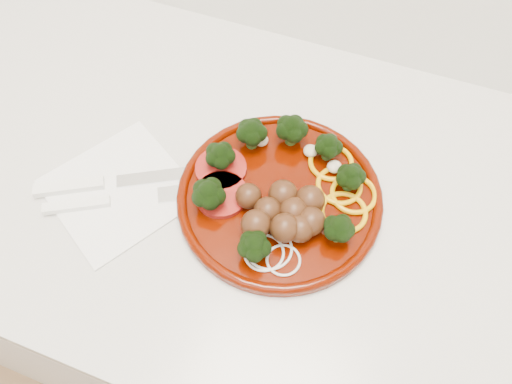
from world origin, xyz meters
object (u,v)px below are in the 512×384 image
(napkin, at_px, (119,190))
(knife, at_px, (99,183))
(plate, at_px, (281,194))
(fork, at_px, (96,203))

(napkin, height_order, knife, knife)
(knife, bearing_deg, plate, -14.10)
(knife, relative_size, fork, 1.13)
(plate, xyz_separation_m, knife, (-0.24, -0.07, -0.01))
(napkin, bearing_deg, knife, -173.06)
(napkin, xyz_separation_m, knife, (-0.03, -0.00, 0.01))
(napkin, distance_m, knife, 0.03)
(plate, bearing_deg, knife, -164.49)
(napkin, relative_size, fork, 0.89)
(knife, bearing_deg, fork, -97.00)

